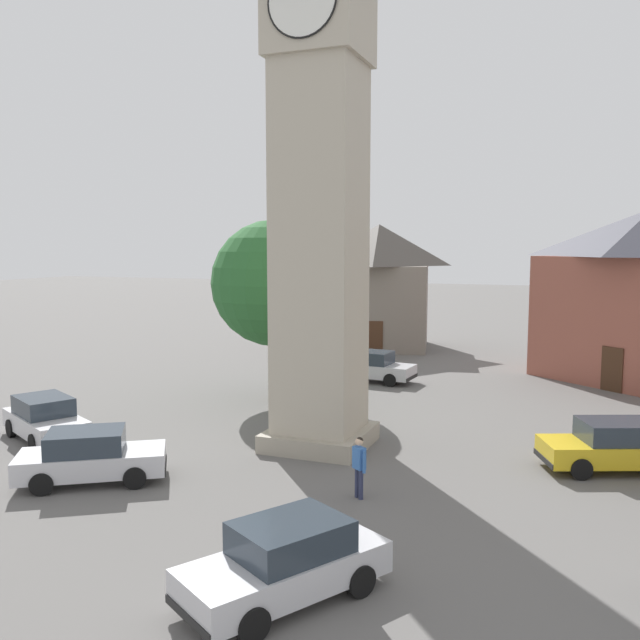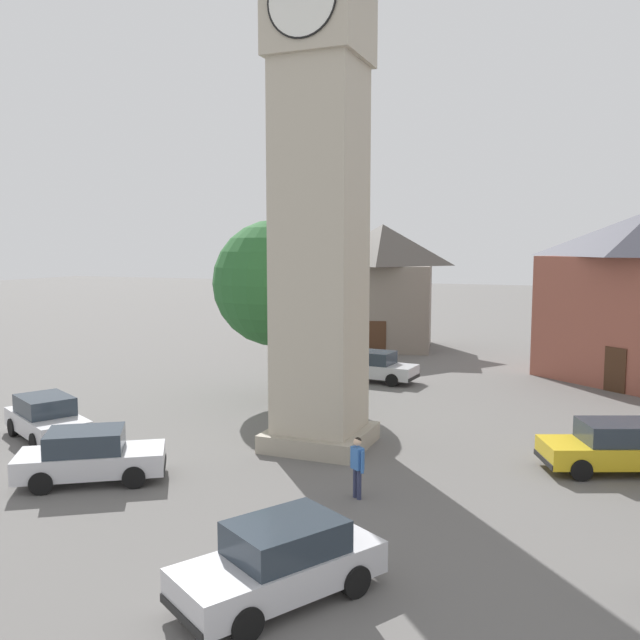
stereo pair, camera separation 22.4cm
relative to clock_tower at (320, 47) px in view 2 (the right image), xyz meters
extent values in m
plane|color=#605E5B|center=(0.00, 0.00, -13.12)|extent=(200.00, 200.00, 0.00)
cube|color=#A59C89|center=(0.00, 0.00, -12.82)|extent=(3.27, 3.27, 0.60)
cube|color=#B7AD99|center=(0.00, 0.00, -6.50)|extent=(2.62, 2.62, 12.04)
cube|color=#B7AD99|center=(0.00, 0.00, 0.97)|extent=(2.93, 2.93, 2.88)
cylinder|color=white|center=(0.00, 1.50, 0.97)|extent=(2.20, 0.04, 2.20)
torus|color=black|center=(0.00, 1.51, 0.97)|extent=(2.26, 0.06, 2.26)
cube|color=black|center=(0.00, 1.54, 1.21)|extent=(0.05, 0.02, 0.62)
cube|color=black|center=(0.33, 1.54, 0.97)|extent=(0.84, 0.02, 0.04)
cube|color=silver|center=(-9.20, -2.88, -12.53)|extent=(4.42, 3.41, 0.64)
cube|color=#28333D|center=(-9.33, -2.81, -11.91)|extent=(2.58, 2.36, 0.64)
cylinder|color=black|center=(-7.74, -2.75, -12.80)|extent=(0.67, 0.49, 0.64)
cylinder|color=black|center=(-8.48, -4.16, -12.80)|extent=(0.67, 0.49, 0.64)
cylinder|color=black|center=(-9.92, -1.60, -12.80)|extent=(0.67, 0.49, 0.64)
cylinder|color=black|center=(-10.66, -3.02, -12.80)|extent=(0.67, 0.49, 0.64)
cube|color=black|center=(-7.41, -3.82, -12.75)|extent=(0.88, 1.53, 0.16)
cube|color=gold|center=(9.14, 0.86, -12.53)|extent=(4.44, 3.11, 0.64)
cube|color=#28333D|center=(9.28, 0.91, -11.91)|extent=(2.53, 2.23, 0.64)
cylinder|color=black|center=(8.30, -0.35, -12.80)|extent=(0.68, 0.44, 0.64)
cylinder|color=black|center=(7.70, 1.14, -12.80)|extent=(0.68, 0.44, 0.64)
cylinder|color=black|center=(9.99, 2.06, -12.80)|extent=(0.68, 0.44, 0.64)
cube|color=black|center=(7.27, 0.10, -12.75)|extent=(0.73, 1.59, 0.16)
cube|color=silver|center=(3.00, -9.56, -12.53)|extent=(3.56, 4.39, 0.64)
cube|color=#28333D|center=(3.08, -9.43, -11.91)|extent=(2.42, 2.60, 0.64)
cylinder|color=black|center=(3.06, -11.03, -12.80)|extent=(0.52, 0.66, 0.64)
cylinder|color=black|center=(1.68, -10.21, -12.80)|extent=(0.52, 0.66, 0.64)
cylinder|color=black|center=(4.32, -8.91, -12.80)|extent=(0.52, 0.66, 0.64)
cylinder|color=black|center=(2.94, -8.10, -12.80)|extent=(0.52, 0.66, 0.64)
cube|color=black|center=(1.97, -11.30, -12.75)|extent=(1.49, 0.96, 0.16)
cube|color=silver|center=(-4.83, -5.69, -12.53)|extent=(4.36, 3.66, 0.64)
cube|color=#28333D|center=(-4.95, -5.77, -11.91)|extent=(2.61, 2.45, 0.64)
cylinder|color=black|center=(-4.23, -4.35, -12.80)|extent=(0.66, 0.53, 0.64)
cylinder|color=black|center=(-3.36, -5.69, -12.80)|extent=(0.66, 0.53, 0.64)
cylinder|color=black|center=(-6.30, -5.69, -12.80)|extent=(0.66, 0.53, 0.64)
cylinder|color=black|center=(-5.42, -7.03, -12.80)|extent=(0.66, 0.53, 0.64)
cube|color=black|center=(-3.14, -4.59, -12.75)|extent=(1.01, 1.46, 0.16)
cube|color=silver|center=(-1.49, 11.14, -12.53)|extent=(4.24, 2.07, 0.64)
cube|color=#28333D|center=(-1.64, 11.15, -11.91)|extent=(2.23, 1.75, 0.64)
cylinder|color=black|center=(-0.19, 11.82, -12.80)|extent=(0.66, 0.28, 0.64)
cylinder|color=black|center=(-0.34, 10.23, -12.80)|extent=(0.66, 0.28, 0.64)
cylinder|color=black|center=(-2.64, 12.05, -12.80)|extent=(0.66, 0.28, 0.64)
cylinder|color=black|center=(-2.79, 10.45, -12.80)|extent=(0.66, 0.28, 0.64)
cube|color=black|center=(0.52, 10.95, -12.75)|extent=(0.27, 1.67, 0.16)
cylinder|color=#2D3351|center=(2.79, -4.12, -12.71)|extent=(0.13, 0.13, 0.82)
cylinder|color=#2D3351|center=(2.65, -4.01, -12.71)|extent=(0.13, 0.13, 0.82)
cube|color=#386BB7|center=(2.72, -4.07, -12.00)|extent=(0.42, 0.39, 0.60)
cylinder|color=#386BB7|center=(2.90, -4.21, -12.05)|extent=(0.09, 0.09, 0.60)
cylinder|color=#386BB7|center=(2.53, -3.92, -12.05)|extent=(0.09, 0.09, 0.60)
sphere|color=beige|center=(2.72, -4.07, -11.55)|extent=(0.22, 0.22, 0.22)
sphere|color=black|center=(2.72, -4.06, -11.53)|extent=(0.20, 0.20, 0.20)
cylinder|color=brown|center=(-4.36, 5.70, -11.49)|extent=(0.44, 0.44, 3.26)
sphere|color=#28602D|center=(-4.36, 5.70, -7.94)|extent=(5.49, 5.49, 5.49)
cube|color=slate|center=(-4.50, 22.32, -10.36)|extent=(7.48, 7.16, 5.51)
pyramid|color=#47423D|center=(-4.50, 22.32, -6.26)|extent=(7.85, 7.52, 2.71)
cube|color=#422819|center=(-3.90, 19.36, -12.07)|extent=(1.09, 0.30, 2.10)
cube|color=#422819|center=(9.61, 12.94, -12.07)|extent=(0.93, 0.72, 2.10)
camera|label=1|loc=(8.08, -20.69, -6.34)|focal=37.56mm
camera|label=2|loc=(8.28, -20.61, -6.34)|focal=37.56mm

